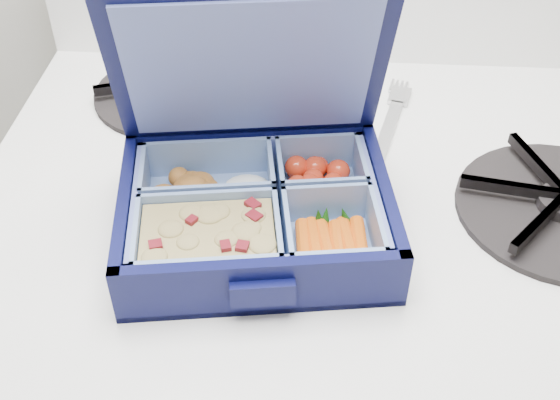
# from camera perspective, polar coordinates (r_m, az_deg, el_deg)

# --- Properties ---
(bento_box) EXTENTS (0.24, 0.20, 0.05)m
(bento_box) POSITION_cam_1_polar(r_m,az_deg,el_deg) (0.58, -1.95, -1.07)
(bento_box) COLOR #070935
(bento_box) RESTS_ON stove
(burner_grate_rear) EXTENTS (0.21, 0.21, 0.02)m
(burner_grate_rear) POSITION_cam_1_polar(r_m,az_deg,el_deg) (0.77, -8.68, 9.04)
(burner_grate_rear) COLOR black
(burner_grate_rear) RESTS_ON stove
(fork) EXTENTS (0.07, 0.19, 0.01)m
(fork) POSITION_cam_1_polar(r_m,az_deg,el_deg) (0.70, 8.37, 4.54)
(fork) COLOR silver
(fork) RESTS_ON stove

